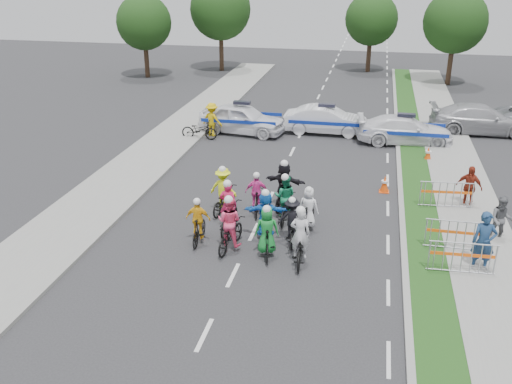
% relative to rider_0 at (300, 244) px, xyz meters
% --- Properties ---
extents(ground, '(90.00, 90.00, 0.00)m').
position_rel_rider_0_xyz_m(ground, '(-1.86, -1.22, -0.65)').
color(ground, '#28282B').
rests_on(ground, ground).
extents(curb_right, '(0.20, 60.00, 0.12)m').
position_rel_rider_0_xyz_m(curb_right, '(3.24, 3.78, -0.59)').
color(curb_right, gray).
rests_on(curb_right, ground).
extents(grass_strip, '(1.20, 60.00, 0.11)m').
position_rel_rider_0_xyz_m(grass_strip, '(3.94, 3.78, -0.59)').
color(grass_strip, '#254516').
rests_on(grass_strip, ground).
extents(sidewalk_right, '(2.40, 60.00, 0.13)m').
position_rel_rider_0_xyz_m(sidewalk_right, '(5.74, 3.78, -0.58)').
color(sidewalk_right, gray).
rests_on(sidewalk_right, ground).
extents(sidewalk_left, '(3.00, 60.00, 0.13)m').
position_rel_rider_0_xyz_m(sidewalk_left, '(-8.36, 3.78, -0.58)').
color(sidewalk_left, gray).
rests_on(sidewalk_left, ground).
extents(rider_0, '(0.80, 1.97, 1.96)m').
position_rel_rider_0_xyz_m(rider_0, '(0.00, 0.00, 0.00)').
color(rider_0, black).
rests_on(rider_0, ground).
extents(rider_1, '(0.84, 1.79, 1.81)m').
position_rel_rider_0_xyz_m(rider_1, '(-1.08, 0.18, 0.06)').
color(rider_1, black).
rests_on(rider_1, ground).
extents(rider_2, '(0.94, 1.97, 1.93)m').
position_rel_rider_0_xyz_m(rider_2, '(-2.36, 0.41, 0.07)').
color(rider_2, black).
rests_on(rider_2, ground).
extents(rider_3, '(0.85, 1.60, 1.66)m').
position_rel_rider_0_xyz_m(rider_3, '(-3.49, 0.62, -0.00)').
color(rider_3, black).
rests_on(rider_3, ground).
extents(rider_4, '(0.99, 1.71, 1.68)m').
position_rel_rider_0_xyz_m(rider_4, '(-0.45, 1.29, 0.01)').
color(rider_4, black).
rests_on(rider_4, ground).
extents(rider_5, '(1.51, 1.80, 1.84)m').
position_rel_rider_0_xyz_m(rider_5, '(-1.36, 1.38, 0.13)').
color(rider_5, black).
rests_on(rider_5, ground).
extents(rider_6, '(0.73, 1.93, 1.95)m').
position_rel_rider_0_xyz_m(rider_6, '(-2.73, 1.68, -0.00)').
color(rider_6, black).
rests_on(rider_6, ground).
extents(rider_7, '(0.76, 1.64, 1.67)m').
position_rel_rider_0_xyz_m(rider_7, '(-0.03, 2.33, 0.01)').
color(rider_7, black).
rests_on(rider_7, ground).
extents(rider_8, '(0.78, 1.83, 1.86)m').
position_rel_rider_0_xyz_m(rider_8, '(-0.95, 2.89, 0.04)').
color(rider_8, black).
rests_on(rider_8, ground).
extents(rider_9, '(0.90, 1.66, 1.69)m').
position_rel_rider_0_xyz_m(rider_9, '(-2.06, 3.28, 0.01)').
color(rider_9, black).
rests_on(rider_9, ground).
extents(rider_10, '(1.12, 1.91, 1.87)m').
position_rel_rider_0_xyz_m(rider_10, '(-3.32, 3.18, 0.08)').
color(rider_10, black).
rests_on(rider_10, ground).
extents(rider_11, '(1.63, 1.94, 1.97)m').
position_rel_rider_0_xyz_m(rider_11, '(-1.17, 4.01, 0.18)').
color(rider_11, black).
rests_on(rider_11, ground).
extents(police_car_0, '(4.91, 2.55, 1.60)m').
position_rel_rider_0_xyz_m(police_car_0, '(-5.00, 13.37, 0.15)').
color(police_car_0, white).
rests_on(police_car_0, ground).
extents(police_car_1, '(4.49, 1.59, 1.48)m').
position_rel_rider_0_xyz_m(police_car_1, '(-0.56, 14.24, 0.09)').
color(police_car_1, white).
rests_on(police_car_1, ground).
extents(police_car_2, '(5.00, 2.42, 1.40)m').
position_rel_rider_0_xyz_m(police_car_2, '(3.55, 13.34, 0.05)').
color(police_car_2, white).
rests_on(police_car_2, ground).
extents(civilian_sedan, '(5.46, 2.44, 1.56)m').
position_rel_rider_0_xyz_m(civilian_sedan, '(7.60, 16.01, 0.13)').
color(civilian_sedan, '#A9A9AE').
rests_on(civilian_sedan, ground).
extents(spectator_0, '(0.71, 0.48, 1.93)m').
position_rel_rider_0_xyz_m(spectator_0, '(5.48, 0.66, 0.32)').
color(spectator_0, navy).
rests_on(spectator_0, ground).
extents(spectator_1, '(0.85, 0.69, 1.63)m').
position_rel_rider_0_xyz_m(spectator_1, '(6.36, 2.76, 0.17)').
color(spectator_1, '#5A5B5F').
rests_on(spectator_1, ground).
extents(spectator_2, '(1.07, 0.78, 1.68)m').
position_rel_rider_0_xyz_m(spectator_2, '(5.68, 5.51, 0.19)').
color(spectator_2, maroon).
rests_on(spectator_2, ground).
extents(marshal_hiviz, '(1.30, 0.97, 1.79)m').
position_rel_rider_0_xyz_m(marshal_hiviz, '(-6.45, 12.55, 0.25)').
color(marshal_hiviz, gold).
rests_on(marshal_hiviz, ground).
extents(barrier_0, '(2.02, 0.58, 1.12)m').
position_rel_rider_0_xyz_m(barrier_0, '(4.84, 0.18, -0.09)').
color(barrier_0, '#A5A8AD').
rests_on(barrier_0, ground).
extents(barrier_1, '(2.00, 0.50, 1.12)m').
position_rel_rider_0_xyz_m(barrier_1, '(4.84, 1.70, -0.09)').
color(barrier_1, '#A5A8AD').
rests_on(barrier_1, ground).
extents(barrier_2, '(2.04, 0.68, 1.12)m').
position_rel_rider_0_xyz_m(barrier_2, '(4.84, 5.14, -0.09)').
color(barrier_2, '#A5A8AD').
rests_on(barrier_2, ground).
extents(cone_0, '(0.40, 0.40, 0.70)m').
position_rel_rider_0_xyz_m(cone_0, '(2.59, 6.45, -0.31)').
color(cone_0, '#F24C0C').
rests_on(cone_0, ground).
extents(cone_1, '(0.40, 0.40, 0.70)m').
position_rel_rider_0_xyz_m(cone_1, '(4.57, 10.75, -0.31)').
color(cone_1, '#F24C0C').
rests_on(cone_1, ground).
extents(parked_bike, '(1.91, 0.67, 1.00)m').
position_rel_rider_0_xyz_m(parked_bike, '(-6.94, 11.82, -0.15)').
color(parked_bike, black).
rests_on(parked_bike, ground).
extents(tree_0, '(4.20, 4.20, 6.30)m').
position_rel_rider_0_xyz_m(tree_0, '(-15.86, 26.78, 3.54)').
color(tree_0, '#382619').
rests_on(tree_0, ground).
extents(tree_1, '(4.55, 4.55, 6.82)m').
position_rel_rider_0_xyz_m(tree_1, '(7.14, 28.78, 3.89)').
color(tree_1, '#382619').
rests_on(tree_1, ground).
extents(tree_3, '(4.90, 4.90, 7.35)m').
position_rel_rider_0_xyz_m(tree_3, '(-10.86, 30.78, 4.24)').
color(tree_3, '#382619').
rests_on(tree_3, ground).
extents(tree_4, '(4.20, 4.20, 6.30)m').
position_rel_rider_0_xyz_m(tree_4, '(1.14, 32.78, 3.54)').
color(tree_4, '#382619').
rests_on(tree_4, ground).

